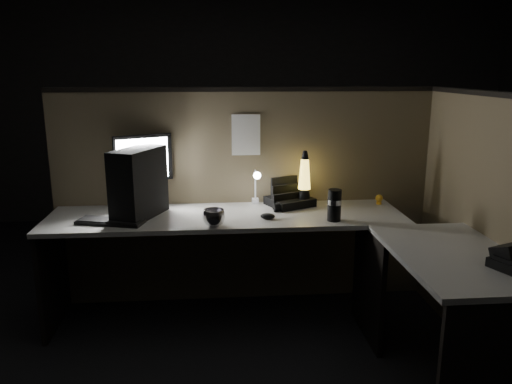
{
  "coord_description": "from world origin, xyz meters",
  "views": [
    {
      "loc": [
        -0.22,
        -2.51,
        1.65
      ],
      "look_at": [
        0.02,
        0.35,
        0.94
      ],
      "focal_mm": 35.0,
      "sensor_mm": 36.0,
      "label": 1
    }
  ],
  "objects": [
    {
      "name": "floor",
      "position": [
        0.0,
        0.0,
        0.0
      ],
      "size": [
        6.0,
        6.0,
        0.0
      ],
      "primitive_type": "plane",
      "color": "black",
      "rests_on": "ground"
    },
    {
      "name": "room_shell",
      "position": [
        0.0,
        0.0,
        1.62
      ],
      "size": [
        6.0,
        6.0,
        6.0
      ],
      "color": "silver",
      "rests_on": "ground"
    },
    {
      "name": "partition_back",
      "position": [
        0.0,
        0.93,
        0.75
      ],
      "size": [
        2.66,
        0.06,
        1.5
      ],
      "primitive_type": "cube",
      "color": "brown",
      "rests_on": "ground"
    },
    {
      "name": "partition_right",
      "position": [
        1.33,
        0.1,
        0.75
      ],
      "size": [
        0.06,
        1.66,
        1.5
      ],
      "primitive_type": "cube",
      "color": "brown",
      "rests_on": "ground"
    },
    {
      "name": "desk",
      "position": [
        0.18,
        0.25,
        0.58
      ],
      "size": [
        2.6,
        1.6,
        0.73
      ],
      "color": "#ABA9A1",
      "rests_on": "ground"
    },
    {
      "name": "pc_tower",
      "position": [
        -0.7,
        0.61,
        0.95
      ],
      "size": [
        0.34,
        0.46,
        0.44
      ],
      "primitive_type": "cube",
      "rotation": [
        0.0,
        0.0,
        -0.41
      ],
      "color": "black",
      "rests_on": "desk"
    },
    {
      "name": "monitor",
      "position": [
        -0.69,
        0.81,
        1.03
      ],
      "size": [
        0.37,
        0.19,
        0.5
      ],
      "rotation": [
        0.0,
        0.0,
        0.41
      ],
      "color": "black",
      "rests_on": "desk"
    },
    {
      "name": "keyboard",
      "position": [
        -0.86,
        0.47,
        0.74
      ],
      "size": [
        0.43,
        0.24,
        0.02
      ],
      "primitive_type": "cube",
      "rotation": [
        0.0,
        0.0,
        -0.27
      ],
      "color": "black",
      "rests_on": "desk"
    },
    {
      "name": "mouse",
      "position": [
        0.11,
        0.48,
        0.75
      ],
      "size": [
        0.1,
        0.08,
        0.04
      ],
      "primitive_type": "ellipsoid",
      "rotation": [
        0.0,
        0.0,
        -0.2
      ],
      "color": "black",
      "rests_on": "desk"
    },
    {
      "name": "clip_lamp",
      "position": [
        0.06,
        0.8,
        0.88
      ],
      "size": [
        0.05,
        0.2,
        0.25
      ],
      "color": "white",
      "rests_on": "desk"
    },
    {
      "name": "organizer",
      "position": [
        0.29,
        0.8,
        0.78
      ],
      "size": [
        0.36,
        0.34,
        0.21
      ],
      "rotation": [
        0.0,
        0.0,
        0.44
      ],
      "color": "black",
      "rests_on": "desk"
    },
    {
      "name": "lava_lamp",
      "position": [
        0.39,
        0.77,
        0.89
      ],
      "size": [
        0.1,
        0.1,
        0.39
      ],
      "color": "black",
      "rests_on": "desk"
    },
    {
      "name": "travel_mug",
      "position": [
        0.51,
        0.41,
        0.83
      ],
      "size": [
        0.09,
        0.09,
        0.2
      ],
      "primitive_type": "cylinder",
      "color": "black",
      "rests_on": "desk"
    },
    {
      "name": "steel_mug",
      "position": [
        -0.23,
        0.36,
        0.78
      ],
      "size": [
        0.15,
        0.15,
        0.1
      ],
      "primitive_type": "imported",
      "rotation": [
        0.0,
        0.0,
        0.11
      ],
      "color": "#BBBBC2",
      "rests_on": "desk"
    },
    {
      "name": "figurine",
      "position": [
        0.92,
        0.77,
        0.77
      ],
      "size": [
        0.05,
        0.05,
        0.05
      ],
      "primitive_type": "sphere",
      "color": "yellow",
      "rests_on": "desk"
    },
    {
      "name": "pinned_paper",
      "position": [
        -0.0,
        0.9,
        1.21
      ],
      "size": [
        0.2,
        0.0,
        0.28
      ],
      "primitive_type": "cube",
      "color": "white",
      "rests_on": "partition_back"
    }
  ]
}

